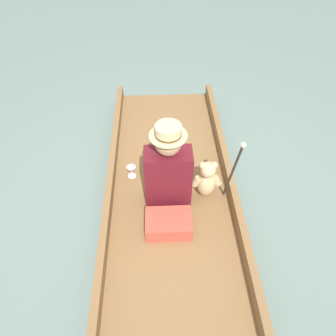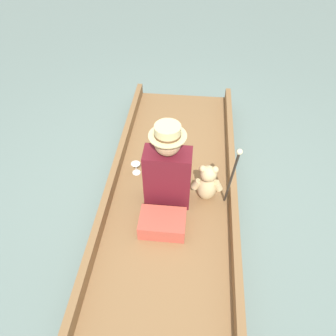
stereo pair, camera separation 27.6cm
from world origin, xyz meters
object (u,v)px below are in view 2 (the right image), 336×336
object	(u,v)px
teddy_bear	(207,184)
wine_glass	(136,166)
seated_person	(168,169)
walking_cane	(232,175)

from	to	relation	value
teddy_bear	wine_glass	xyz separation A→B (m)	(-0.69, 0.25, -0.10)
teddy_bear	wine_glass	world-z (taller)	teddy_bear
seated_person	wine_glass	size ratio (longest dim) A/B	6.78
teddy_bear	wine_glass	bearing A→B (deg)	160.04
teddy_bear	walking_cane	size ratio (longest dim) A/B	0.48
seated_person	walking_cane	bearing A→B (deg)	-17.83
teddy_bear	walking_cane	distance (m)	0.39
walking_cane	seated_person	bearing A→B (deg)	160.54
wine_glass	walking_cane	size ratio (longest dim) A/B	0.15
wine_glass	walking_cane	distance (m)	1.04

